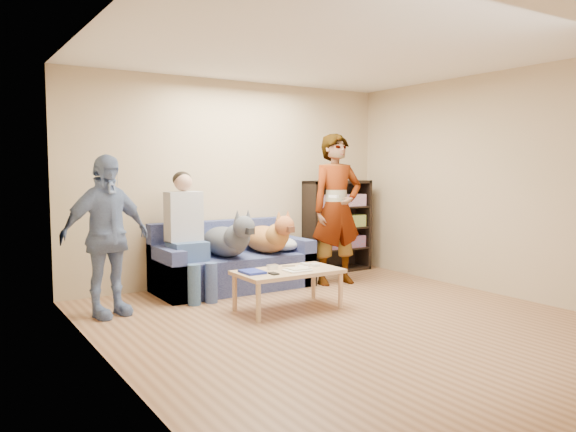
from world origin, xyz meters
TOP-DOWN VIEW (x-y plane):
  - ground at (0.00, 0.00)m, footprint 5.00×5.00m
  - ceiling at (0.00, 0.00)m, footprint 5.00×5.00m
  - wall_back at (0.00, 2.50)m, footprint 4.50×0.00m
  - wall_left at (-2.25, 0.00)m, footprint 0.00×5.00m
  - wall_right at (2.25, 0.00)m, footprint 0.00×5.00m
  - blanket at (0.43, 1.98)m, footprint 0.45×0.38m
  - person_standing_right at (1.01, 1.63)m, footprint 0.75×0.54m
  - person_standing_left at (-1.89, 1.60)m, footprint 1.02×0.64m
  - held_controller at (0.81, 1.43)m, footprint 0.07×0.14m
  - notebook_blue at (-0.62, 0.90)m, footprint 0.20×0.26m
  - papers at (-0.17, 0.75)m, footprint 0.26×0.20m
  - magazine at (-0.14, 0.77)m, footprint 0.22×0.17m
  - camera_silver at (-0.34, 0.97)m, footprint 0.11×0.06m
  - controller_a at (0.06, 0.95)m, footprint 0.04×0.13m
  - controller_b at (0.14, 0.87)m, footprint 0.09×0.06m
  - headphone_cup_a at (-0.02, 0.83)m, footprint 0.07×0.07m
  - headphone_cup_b at (-0.02, 0.91)m, footprint 0.07×0.07m
  - pen_orange at (-0.24, 0.69)m, footprint 0.13×0.06m
  - pen_black at (-0.10, 1.03)m, footprint 0.13×0.08m
  - wallet at (-0.47, 0.73)m, footprint 0.07×0.12m
  - sofa at (-0.25, 2.10)m, footprint 1.90×0.85m
  - person_seated at (-0.88, 1.97)m, footprint 0.40×0.73m
  - dog_gray at (-0.38, 1.92)m, footprint 0.41×1.25m
  - dog_tan at (0.18, 1.92)m, footprint 0.39×1.15m
  - coffee_table at (-0.22, 0.85)m, footprint 1.10×0.60m
  - bookshelf at (1.55, 2.33)m, footprint 1.00×0.34m

SIDE VIEW (x-z plane):
  - ground at x=0.00m, z-range 0.00..0.00m
  - sofa at x=-0.25m, z-range -0.13..0.69m
  - coffee_table at x=-0.22m, z-range 0.16..0.58m
  - pen_orange at x=-0.24m, z-range 0.42..0.43m
  - pen_black at x=-0.10m, z-range 0.42..0.43m
  - papers at x=-0.17m, z-range 0.42..0.43m
  - wallet at x=-0.47m, z-range 0.42..0.43m
  - headphone_cup_a at x=-0.02m, z-range 0.42..0.44m
  - headphone_cup_b at x=-0.02m, z-range 0.42..0.44m
  - notebook_blue at x=-0.62m, z-range 0.42..0.45m
  - controller_a at x=0.06m, z-range 0.42..0.45m
  - controller_b at x=0.14m, z-range 0.42..0.45m
  - magazine at x=-0.14m, z-range 0.43..0.45m
  - camera_silver at x=-0.34m, z-range 0.42..0.47m
  - blanket at x=0.43m, z-range 0.43..0.59m
  - dog_tan at x=0.18m, z-range 0.34..0.90m
  - dog_gray at x=-0.38m, z-range 0.34..0.93m
  - bookshelf at x=1.55m, z-range 0.03..1.33m
  - person_seated at x=-0.88m, z-range 0.04..1.51m
  - person_standing_left at x=-1.89m, z-range 0.00..1.62m
  - person_standing_right at x=1.01m, z-range 0.00..1.91m
  - held_controller at x=0.81m, z-range 1.12..1.15m
  - wall_back at x=0.00m, z-range -0.95..3.55m
  - wall_left at x=-2.25m, z-range -1.20..3.80m
  - wall_right at x=2.25m, z-range -1.20..3.80m
  - ceiling at x=0.00m, z-range 2.60..2.60m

